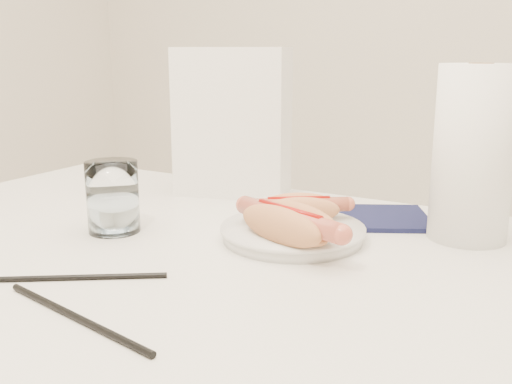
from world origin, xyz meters
The scene contains 10 objects.
table centered at (0.00, 0.00, 0.69)m, with size 1.20×0.80×0.75m.
plate centered at (0.09, 0.11, 0.76)m, with size 0.20×0.20×0.02m, color white.
hotdog_left centered at (0.09, 0.15, 0.79)m, with size 0.14×0.12×0.04m.
hotdog_right centered at (0.11, 0.06, 0.79)m, with size 0.18×0.12×0.05m.
water_glass centered at (-0.16, 0.02, 0.80)m, with size 0.08×0.08×0.11m, color white.
chopstick_near centered at (-0.07, -0.15, 0.75)m, with size 0.01×0.01×0.22m, color black.
chopstick_far centered at (0.01, -0.23, 0.75)m, with size 0.01×0.01×0.24m, color black.
napkin_box centered at (-0.13, 0.32, 0.89)m, with size 0.21×0.11×0.27m, color white.
navy_napkin centered at (0.18, 0.28, 0.75)m, with size 0.14×0.14×0.01m, color #101334.
paper_towel_roll centered at (0.31, 0.25, 0.88)m, with size 0.11×0.11×0.25m, color white.
Camera 1 is at (0.44, -0.62, 1.02)m, focal length 40.89 mm.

